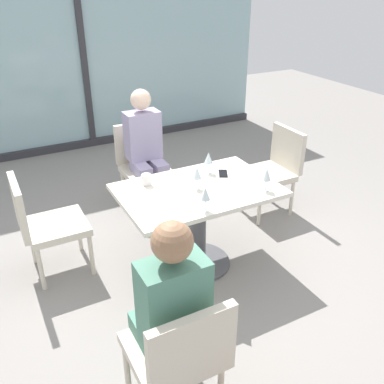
# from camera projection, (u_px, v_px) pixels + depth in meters

# --- Properties ---
(ground_plane) EXTENTS (12.00, 12.00, 0.00)m
(ground_plane) POSITION_uv_depth(u_px,v_px,m) (197.00, 263.00, 3.68)
(ground_plane) COLOR gray
(window_wall_backdrop) EXTENTS (5.28, 0.10, 2.70)m
(window_wall_backdrop) POSITION_uv_depth(u_px,v_px,m) (83.00, 59.00, 5.62)
(window_wall_backdrop) COLOR #94B7BC
(window_wall_backdrop) RESTS_ON ground_plane
(dining_table_main) EXTENTS (1.24, 0.82, 0.73)m
(dining_table_main) POSITION_uv_depth(u_px,v_px,m) (198.00, 210.00, 3.43)
(dining_table_main) COLOR silver
(dining_table_main) RESTS_ON ground_plane
(chair_front_left) EXTENTS (0.46, 0.50, 0.87)m
(chair_front_left) POSITION_uv_depth(u_px,v_px,m) (179.00, 353.00, 2.19)
(chair_front_left) COLOR beige
(chair_front_left) RESTS_ON ground_plane
(chair_near_window) EXTENTS (0.46, 0.51, 0.87)m
(chair_near_window) POSITION_uv_depth(u_px,v_px,m) (143.00, 162.00, 4.39)
(chair_near_window) COLOR beige
(chair_near_window) RESTS_ON ground_plane
(chair_far_left) EXTENTS (0.50, 0.46, 0.87)m
(chair_far_left) POSITION_uv_depth(u_px,v_px,m) (43.00, 221.00, 3.35)
(chair_far_left) COLOR beige
(chair_far_left) RESTS_ON ground_plane
(chair_far_right) EXTENTS (0.50, 0.46, 0.87)m
(chair_far_right) POSITION_uv_depth(u_px,v_px,m) (274.00, 166.00, 4.28)
(chair_far_right) COLOR beige
(chair_far_right) RESTS_ON ground_plane
(person_front_left) EXTENTS (0.34, 0.39, 1.26)m
(person_front_left) POSITION_uv_depth(u_px,v_px,m) (169.00, 310.00, 2.19)
(person_front_left) COLOR #4C7F6B
(person_front_left) RESTS_ON ground_plane
(person_near_window) EXTENTS (0.34, 0.39, 1.26)m
(person_near_window) POSITION_uv_depth(u_px,v_px,m) (146.00, 147.00, 4.21)
(person_near_window) COLOR #9E93B7
(person_near_window) RESTS_ON ground_plane
(wine_glass_0) EXTENTS (0.07, 0.07, 0.18)m
(wine_glass_0) POSITION_uv_depth(u_px,v_px,m) (267.00, 175.00, 3.25)
(wine_glass_0) COLOR silver
(wine_glass_0) RESTS_ON dining_table_main
(wine_glass_1) EXTENTS (0.07, 0.07, 0.18)m
(wine_glass_1) POSITION_uv_depth(u_px,v_px,m) (205.00, 194.00, 2.97)
(wine_glass_1) COLOR silver
(wine_glass_1) RESTS_ON dining_table_main
(wine_glass_2) EXTENTS (0.07, 0.07, 0.18)m
(wine_glass_2) POSITION_uv_depth(u_px,v_px,m) (208.00, 158.00, 3.53)
(wine_glass_2) COLOR silver
(wine_glass_2) RESTS_ON dining_table_main
(wine_glass_3) EXTENTS (0.07, 0.07, 0.18)m
(wine_glass_3) POSITION_uv_depth(u_px,v_px,m) (197.00, 173.00, 3.28)
(wine_glass_3) COLOR silver
(wine_glass_3) RESTS_ON dining_table_main
(coffee_cup) EXTENTS (0.08, 0.08, 0.09)m
(coffee_cup) POSITION_uv_depth(u_px,v_px,m) (146.00, 180.00, 3.37)
(coffee_cup) COLOR white
(coffee_cup) RESTS_ON dining_table_main
(cell_phone_on_table) EXTENTS (0.13, 0.16, 0.01)m
(cell_phone_on_table) POSITION_uv_depth(u_px,v_px,m) (223.00, 173.00, 3.57)
(cell_phone_on_table) COLOR black
(cell_phone_on_table) RESTS_ON dining_table_main
(handbag_1) EXTENTS (0.30, 0.17, 0.28)m
(handbag_1) POSITION_uv_depth(u_px,v_px,m) (167.00, 217.00, 4.10)
(handbag_1) COLOR #232328
(handbag_1) RESTS_ON ground_plane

